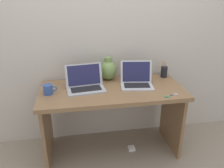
{
  "coord_description": "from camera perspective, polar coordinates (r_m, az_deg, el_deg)",
  "views": [
    {
      "loc": [
        -0.32,
        -1.95,
        1.63
      ],
      "look_at": [
        0.0,
        0.0,
        0.78
      ],
      "focal_mm": 36.22,
      "sensor_mm": 36.0,
      "label": 1
    }
  ],
  "objects": [
    {
      "name": "ground_plane",
      "position": [
        2.56,
        0.0,
        -16.2
      ],
      "size": [
        6.0,
        6.0,
        0.0
      ],
      "primitive_type": "plane",
      "color": "gray"
    },
    {
      "name": "back_wall",
      "position": [
        2.36,
        -1.43,
        12.87
      ],
      "size": [
        4.4,
        0.04,
        2.4
      ],
      "primitive_type": "cube",
      "color": "beige",
      "rests_on": "ground"
    },
    {
      "name": "desk",
      "position": [
        2.24,
        0.0,
        -4.97
      ],
      "size": [
        1.38,
        0.62,
        0.73
      ],
      "color": "olive",
      "rests_on": "ground"
    },
    {
      "name": "laptop_left",
      "position": [
        2.17,
        -6.83,
        0.35
      ],
      "size": [
        0.38,
        0.27,
        0.23
      ],
      "color": "#B2B2B7",
      "rests_on": "desk"
    },
    {
      "name": "laptop_right",
      "position": [
        2.24,
        6.2,
        1.24
      ],
      "size": [
        0.34,
        0.27,
        0.23
      ],
      "color": "silver",
      "rests_on": "desk"
    },
    {
      "name": "green_vase",
      "position": [
        2.36,
        -1.0,
        3.63
      ],
      "size": [
        0.18,
        0.18,
        0.24
      ],
      "color": "#75934C",
      "rests_on": "desk"
    },
    {
      "name": "coffee_mug",
      "position": [
        2.13,
        -15.81,
        -1.3
      ],
      "size": [
        0.12,
        0.09,
        0.09
      ],
      "color": "#335199",
      "rests_on": "desk"
    },
    {
      "name": "pen_cup",
      "position": [
        2.5,
        12.99,
        3.03
      ],
      "size": [
        0.07,
        0.07,
        0.18
      ],
      "color": "black",
      "rests_on": "desk"
    },
    {
      "name": "scissors",
      "position": [
        2.08,
        14.22,
        -2.94
      ],
      "size": [
        0.15,
        0.08,
        0.01
      ],
      "color": "#B7B7BC",
      "rests_on": "desk"
    },
    {
      "name": "power_brick",
      "position": [
        2.56,
        4.93,
        -15.88
      ],
      "size": [
        0.07,
        0.07,
        0.03
      ],
      "primitive_type": "cube",
      "color": "white",
      "rests_on": "ground"
    }
  ]
}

